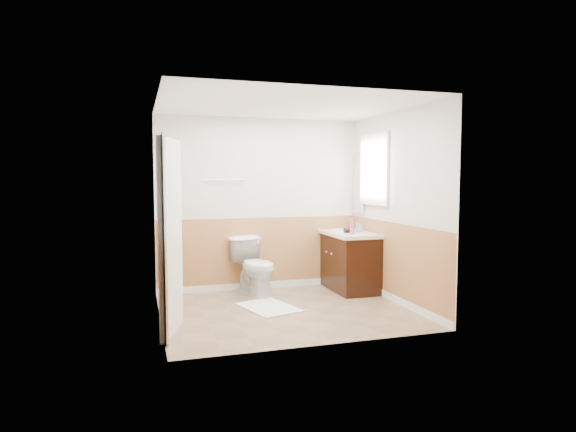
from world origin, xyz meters
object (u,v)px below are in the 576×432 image
object	(u,v)px
lotion_bottle	(352,226)
toilet	(255,266)
soap_dispenser	(359,226)
bath_mat	(269,307)
vanity_cabinet	(348,262)

from	to	relation	value
lotion_bottle	toilet	bearing A→B (deg)	163.44
lotion_bottle	soap_dispenser	size ratio (longest dim) A/B	1.17
bath_mat	vanity_cabinet	bearing A→B (deg)	26.43
vanity_cabinet	soap_dispenser	xyz separation A→B (m)	(0.12, -0.09, 0.54)
soap_dispenser	toilet	bearing A→B (deg)	174.62
toilet	vanity_cabinet	world-z (taller)	toilet
toilet	bath_mat	xyz separation A→B (m)	(0.00, -0.74, -0.39)
toilet	lotion_bottle	size ratio (longest dim) A/B	3.65
bath_mat	vanity_cabinet	size ratio (longest dim) A/B	0.73
bath_mat	lotion_bottle	size ratio (longest dim) A/B	3.64
bath_mat	soap_dispenser	distance (m)	1.87
bath_mat	vanity_cabinet	distance (m)	1.60
toilet	bath_mat	world-z (taller)	toilet
toilet	soap_dispenser	size ratio (longest dim) A/B	4.26
lotion_bottle	soap_dispenser	distance (m)	0.33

